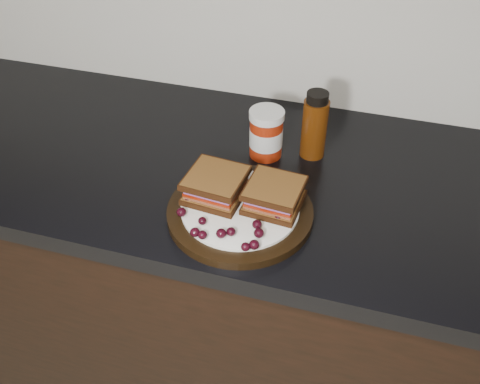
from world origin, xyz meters
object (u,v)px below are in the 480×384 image
(plate, at_px, (240,212))
(condiment_jar, at_px, (266,133))
(sandwich_left, at_px, (216,185))
(oil_bottle, at_px, (315,125))

(plate, relative_size, condiment_jar, 2.53)
(sandwich_left, xyz_separation_m, oil_bottle, (0.15, 0.22, 0.03))
(oil_bottle, bearing_deg, sandwich_left, -124.35)
(sandwich_left, distance_m, oil_bottle, 0.27)
(plate, xyz_separation_m, oil_bottle, (0.10, 0.24, 0.07))
(sandwich_left, relative_size, oil_bottle, 0.71)
(condiment_jar, xyz_separation_m, oil_bottle, (0.10, 0.03, 0.02))
(condiment_jar, bearing_deg, oil_bottle, 17.35)
(sandwich_left, height_order, oil_bottle, oil_bottle)
(plate, distance_m, oil_bottle, 0.27)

